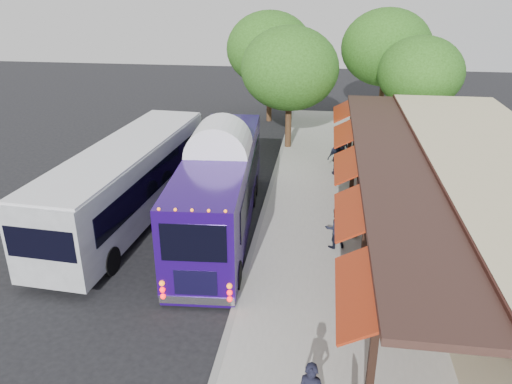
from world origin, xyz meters
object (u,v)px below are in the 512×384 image
at_px(coach_bus, 220,185).
at_px(city_bus, 128,179).
at_px(ped_c, 337,158).
at_px(ped_d, 342,148).
at_px(ped_b, 335,228).

relative_size(coach_bus, city_bus, 0.93).
xyz_separation_m(ped_c, ped_d, (0.24, 1.65, 0.03)).
xyz_separation_m(city_bus, ped_c, (8.52, 6.01, -0.75)).
bearing_deg(coach_bus, city_bus, 170.46).
distance_m(city_bus, ped_d, 11.67).
relative_size(coach_bus, ped_d, 6.30).
xyz_separation_m(coach_bus, ped_d, (4.85, 8.05, -0.86)).
height_order(city_bus, ped_b, city_bus).
bearing_deg(ped_b, ped_d, -113.24).
relative_size(ped_c, ped_d, 0.96).
bearing_deg(ped_b, ped_c, -111.93).
bearing_deg(city_bus, ped_c, 39.18).
bearing_deg(ped_c, ped_d, -114.40).
relative_size(city_bus, ped_d, 6.75).
distance_m(ped_c, ped_d, 1.67).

